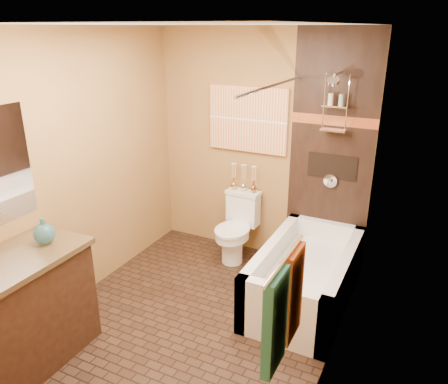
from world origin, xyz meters
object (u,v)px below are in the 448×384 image
Objects in this scene: bathtub at (305,280)px; vanity at (22,310)px; sunset_painting at (248,120)px; toilet at (237,227)px.

bathtub is 2.47m from vanity.
bathtub is (0.94, -0.73, -1.33)m from sunset_painting.
vanity is at bearing -134.58° from bathtub.
sunset_painting is at bearing 72.34° from vanity.
vanity is (-1.72, -1.75, 0.24)m from bathtub.
bathtub is 1.45× the size of vanity.
sunset_painting is 0.87× the size of vanity.
sunset_painting reaches higher than toilet.
bathtub is at bearing 45.31° from vanity.
bathtub is 1.98× the size of toilet.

